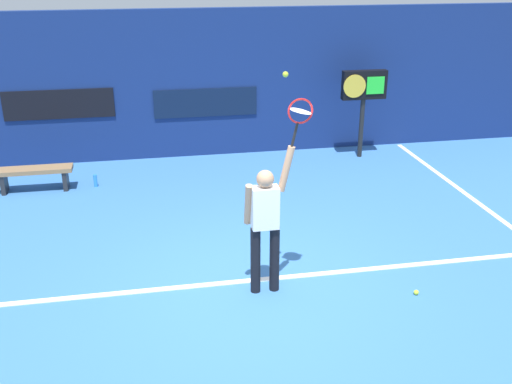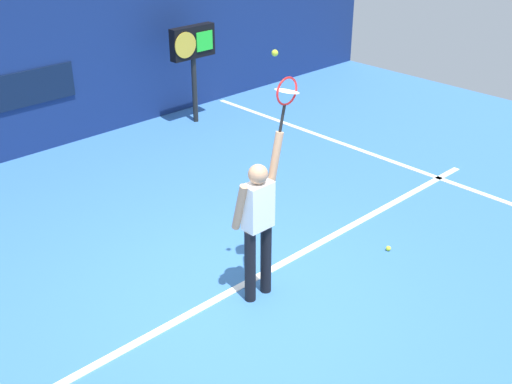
{
  "view_description": "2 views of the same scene",
  "coord_description": "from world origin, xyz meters",
  "px_view_note": "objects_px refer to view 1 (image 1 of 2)",
  "views": [
    {
      "loc": [
        -1.25,
        -6.79,
        4.16
      ],
      "look_at": [
        0.01,
        -0.13,
        1.41
      ],
      "focal_mm": 41.6,
      "sensor_mm": 36.0,
      "label": 1
    },
    {
      "loc": [
        -4.23,
        -4.66,
        4.54
      ],
      "look_at": [
        0.41,
        0.19,
        1.14
      ],
      "focal_mm": 45.38,
      "sensor_mm": 36.0,
      "label": 2
    }
  ],
  "objects_px": {
    "tennis_racket": "(300,114)",
    "scoreboard_clock": "(364,89)",
    "tennis_ball": "(285,74)",
    "tennis_player": "(265,221)",
    "spare_ball": "(416,292)",
    "court_bench": "(34,174)",
    "water_bottle": "(95,181)"
  },
  "relations": [
    {
      "from": "court_bench",
      "to": "scoreboard_clock",
      "type": "bearing_deg",
      "value": 6.7
    },
    {
      "from": "tennis_ball",
      "to": "scoreboard_clock",
      "type": "height_order",
      "value": "tennis_ball"
    },
    {
      "from": "scoreboard_clock",
      "to": "spare_ball",
      "type": "distance_m",
      "value": 5.83
    },
    {
      "from": "court_bench",
      "to": "water_bottle",
      "type": "xyz_separation_m",
      "value": [
        1.09,
        0.0,
        -0.22
      ]
    },
    {
      "from": "tennis_player",
      "to": "tennis_ball",
      "type": "relative_size",
      "value": 29.21
    },
    {
      "from": "tennis_racket",
      "to": "scoreboard_clock",
      "type": "xyz_separation_m",
      "value": [
        2.73,
        5.04,
        -0.9
      ]
    },
    {
      "from": "tennis_racket",
      "to": "scoreboard_clock",
      "type": "distance_m",
      "value": 5.8
    },
    {
      "from": "tennis_player",
      "to": "spare_ball",
      "type": "distance_m",
      "value": 2.21
    },
    {
      "from": "tennis_racket",
      "to": "spare_ball",
      "type": "relative_size",
      "value": 9.2
    },
    {
      "from": "water_bottle",
      "to": "spare_ball",
      "type": "xyz_separation_m",
      "value": [
        4.35,
        -4.74,
        -0.09
      ]
    },
    {
      "from": "scoreboard_clock",
      "to": "water_bottle",
      "type": "bearing_deg",
      "value": -172.01
    },
    {
      "from": "tennis_player",
      "to": "water_bottle",
      "type": "distance_m",
      "value": 4.98
    },
    {
      "from": "court_bench",
      "to": "tennis_ball",
      "type": "bearing_deg",
      "value": -48.72
    },
    {
      "from": "tennis_ball",
      "to": "scoreboard_clock",
      "type": "distance_m",
      "value": 5.99
    },
    {
      "from": "tennis_player",
      "to": "tennis_ball",
      "type": "bearing_deg",
      "value": -1.8
    },
    {
      "from": "tennis_racket",
      "to": "tennis_ball",
      "type": "distance_m",
      "value": 0.51
    },
    {
      "from": "spare_ball",
      "to": "tennis_racket",
      "type": "bearing_deg",
      "value": 162.52
    },
    {
      "from": "tennis_player",
      "to": "spare_ball",
      "type": "relative_size",
      "value": 29.21
    },
    {
      "from": "scoreboard_clock",
      "to": "tennis_ball",
      "type": "bearing_deg",
      "value": -119.98
    },
    {
      "from": "spare_ball",
      "to": "tennis_player",
      "type": "bearing_deg",
      "value": 165.96
    },
    {
      "from": "water_bottle",
      "to": "scoreboard_clock",
      "type": "bearing_deg",
      "value": 7.99
    },
    {
      "from": "court_bench",
      "to": "water_bottle",
      "type": "relative_size",
      "value": 5.83
    },
    {
      "from": "tennis_player",
      "to": "court_bench",
      "type": "xyz_separation_m",
      "value": [
        -3.52,
        4.26,
        -0.67
      ]
    },
    {
      "from": "spare_ball",
      "to": "scoreboard_clock",
      "type": "bearing_deg",
      "value": 77.61
    },
    {
      "from": "water_bottle",
      "to": "tennis_ball",
      "type": "bearing_deg",
      "value": -58.09
    },
    {
      "from": "tennis_player",
      "to": "scoreboard_clock",
      "type": "bearing_deg",
      "value": 58.1
    },
    {
      "from": "tennis_racket",
      "to": "court_bench",
      "type": "distance_m",
      "value": 6.15
    },
    {
      "from": "tennis_racket",
      "to": "spare_ball",
      "type": "bearing_deg",
      "value": -17.48
    },
    {
      "from": "court_bench",
      "to": "spare_ball",
      "type": "bearing_deg",
      "value": -41.04
    },
    {
      "from": "court_bench",
      "to": "tennis_player",
      "type": "bearing_deg",
      "value": -50.42
    },
    {
      "from": "tennis_player",
      "to": "spare_ball",
      "type": "xyz_separation_m",
      "value": [
        1.92,
        -0.48,
        -0.98
      ]
    },
    {
      "from": "tennis_ball",
      "to": "court_bench",
      "type": "height_order",
      "value": "tennis_ball"
    }
  ]
}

